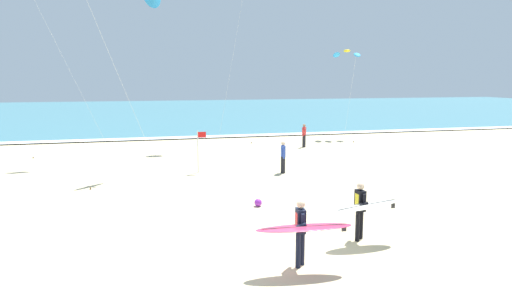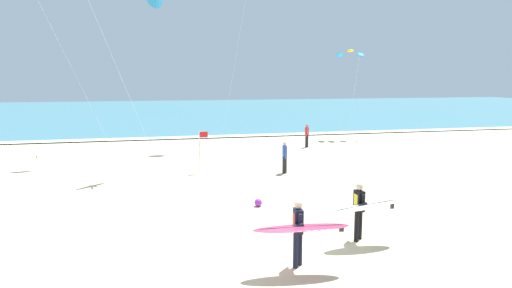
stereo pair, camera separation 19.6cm
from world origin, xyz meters
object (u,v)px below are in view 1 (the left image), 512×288
at_px(surfer_lead, 302,228).
at_px(bystander_blue_top, 283,157).
at_px(beach_ball, 258,203).
at_px(kite_arc_golden_high, 347,54).
at_px(lifeguard_flag, 199,147).
at_px(surfer_trailing, 363,207).
at_px(bystander_red_top, 304,135).

relative_size(surfer_lead, bystander_blue_top, 1.51).
bearing_deg(bystander_blue_top, beach_ball, -116.28).
distance_m(kite_arc_golden_high, bystander_blue_top, 15.87).
xyz_separation_m(surfer_lead, kite_arc_golden_high, (11.77, 22.62, 5.52)).
bearing_deg(lifeguard_flag, surfer_trailing, -72.11).
height_order(bystander_blue_top, beach_ball, bystander_blue_top).
height_order(surfer_lead, lifeguard_flag, lifeguard_flag).
height_order(surfer_trailing, lifeguard_flag, lifeguard_flag).
bearing_deg(surfer_lead, bystander_red_top, 69.75).
distance_m(lifeguard_flag, beach_ball, 6.68).
xyz_separation_m(bystander_red_top, bystander_blue_top, (-3.91, -7.67, 0.00)).
xyz_separation_m(kite_arc_golden_high, bystander_red_top, (-4.97, -4.17, -5.75)).
xyz_separation_m(lifeguard_flag, beach_ball, (1.40, -6.43, -1.13)).
bearing_deg(lifeguard_flag, bystander_red_top, 39.51).
distance_m(surfer_lead, bystander_blue_top, 11.16).
xyz_separation_m(kite_arc_golden_high, beach_ball, (-11.49, -17.13, -6.43)).
relative_size(kite_arc_golden_high, beach_ball, 24.58).
distance_m(bystander_red_top, lifeguard_flag, 10.28).
distance_m(bystander_blue_top, lifeguard_flag, 4.19).
height_order(surfer_trailing, bystander_red_top, surfer_trailing).
height_order(surfer_lead, bystander_red_top, surfer_lead).
bearing_deg(lifeguard_flag, bystander_blue_top, -15.78).
bearing_deg(surfer_trailing, bystander_blue_top, 86.40).
distance_m(bystander_red_top, beach_ball, 14.53).
height_order(surfer_lead, bystander_blue_top, surfer_lead).
distance_m(bystander_blue_top, beach_ball, 5.94).
relative_size(bystander_red_top, beach_ball, 5.68).
bearing_deg(kite_arc_golden_high, bystander_red_top, -139.96).
bearing_deg(surfer_lead, surfer_trailing, 29.88).
distance_m(surfer_lead, lifeguard_flag, 11.97).
height_order(surfer_trailing, bystander_blue_top, surfer_trailing).
bearing_deg(bystander_red_top, bystander_blue_top, -117.01).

